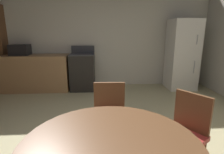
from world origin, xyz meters
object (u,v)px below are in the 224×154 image
object	(u,v)px
oven_range	(83,71)
chair_north	(109,114)
microwave	(20,50)
chair_northeast	(185,130)
refrigerator	(182,55)

from	to	relation	value
oven_range	chair_north	world-z (taller)	oven_range
microwave	chair_northeast	xyz separation A→B (m)	(2.81, -2.98, -0.53)
refrigerator	microwave	size ratio (longest dim) A/B	4.00
refrigerator	chair_north	world-z (taller)	refrigerator
oven_range	chair_north	bearing A→B (deg)	-77.63
chair_northeast	chair_north	bearing A→B (deg)	-63.67
chair_northeast	chair_north	world-z (taller)	same
refrigerator	microwave	world-z (taller)	refrigerator
oven_range	chair_north	size ratio (longest dim) A/B	1.26
chair_northeast	chair_north	size ratio (longest dim) A/B	1.00
refrigerator	chair_northeast	size ratio (longest dim) A/B	2.02
oven_range	chair_north	distance (m)	2.64
oven_range	refrigerator	xyz separation A→B (m)	(2.55, -0.05, 0.41)
chair_northeast	microwave	bearing A→B (deg)	-81.92
refrigerator	chair_northeast	bearing A→B (deg)	-112.91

